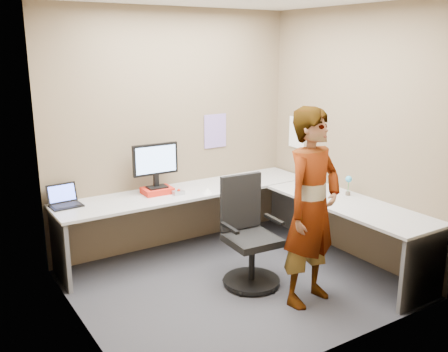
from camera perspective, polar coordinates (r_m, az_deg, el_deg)
ground at (r=5.06m, az=1.43°, el=-12.23°), size 3.00×3.00×0.00m
wall_back at (r=5.71m, az=-5.81°, el=5.16°), size 3.00×0.00×3.00m
wall_right at (r=5.57m, az=14.48°, el=4.53°), size 0.00×2.70×2.70m
wall_left at (r=3.98m, az=-16.66°, el=0.43°), size 0.00×2.70×2.70m
desk at (r=5.35m, az=3.05°, el=-3.85°), size 2.98×2.58×0.73m
paper_ream at (r=5.47m, az=-7.64°, el=-1.66°), size 0.32×0.24×0.06m
monitor at (r=5.40m, az=-7.83°, el=1.61°), size 0.51×0.15×0.48m
laptop at (r=5.26m, az=-17.78°, el=-2.66°), size 0.32×0.27×0.21m
trackball_mouse at (r=5.39m, az=-5.23°, el=-1.88°), size 0.12×0.08×0.07m
origami at (r=5.43m, az=-1.88°, el=-1.67°), size 0.10×0.10×0.06m
stapler at (r=5.75m, az=10.66°, el=-1.00°), size 0.15×0.07×0.05m
flower at (r=5.48m, az=14.04°, el=-0.71°), size 0.07×0.07×0.22m
calendar_purple at (r=5.97m, az=-1.01°, el=5.17°), size 0.30×0.01×0.40m
calendar_white at (r=6.22m, az=8.32°, el=4.93°), size 0.01×0.28×0.38m
sticky_note_a at (r=6.02m, az=10.38°, el=1.61°), size 0.01×0.07×0.07m
sticky_note_b at (r=6.09m, az=10.01°, el=0.51°), size 0.01×0.07×0.07m
sticky_note_c at (r=6.01m, az=10.77°, el=0.09°), size 0.01×0.07×0.07m
sticky_note_d at (r=6.14m, az=9.42°, el=1.61°), size 0.01×0.07×0.07m
office_chair at (r=4.92m, az=2.83°, el=-7.49°), size 0.56×0.56×1.05m
person at (r=4.49m, az=10.02°, el=-3.61°), size 0.73×0.55×1.79m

